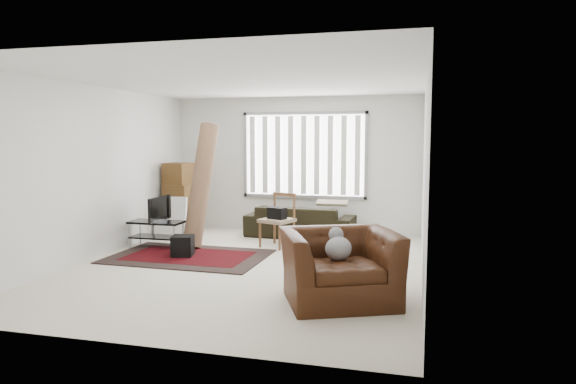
# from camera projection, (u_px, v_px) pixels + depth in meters

# --- Properties ---
(room) EXTENTS (6.00, 6.02, 2.71)m
(room) POSITION_uv_depth(u_px,v_px,m) (259.00, 146.00, 7.86)
(room) COLOR beige
(room) RESTS_ON ground
(persian_rug) EXTENTS (2.47, 1.67, 0.02)m
(persian_rug) POSITION_uv_depth(u_px,v_px,m) (189.00, 256.00, 8.17)
(persian_rug) COLOR black
(persian_rug) RESTS_ON ground
(tv_stand) EXTENTS (0.92, 0.42, 0.46)m
(tv_stand) POSITION_uv_depth(u_px,v_px,m) (156.00, 228.00, 8.86)
(tv_stand) COLOR black
(tv_stand) RESTS_ON ground
(tv) EXTENTS (0.10, 0.75, 0.43)m
(tv) POSITION_uv_depth(u_px,v_px,m) (156.00, 209.00, 8.82)
(tv) COLOR black
(tv) RESTS_ON tv_stand
(subwoofer) EXTENTS (0.39, 0.39, 0.32)m
(subwoofer) POSITION_uv_depth(u_px,v_px,m) (183.00, 246.00, 8.16)
(subwoofer) COLOR black
(subwoofer) RESTS_ON persian_rug
(moving_boxes) EXTENTS (0.63, 0.59, 1.40)m
(moving_boxes) POSITION_uv_depth(u_px,v_px,m) (179.00, 201.00, 10.13)
(moving_boxes) COLOR brown
(moving_boxes) RESTS_ON ground
(white_flatpack) EXTENTS (0.64, 0.32, 0.78)m
(white_flatpack) POSITION_uv_depth(u_px,v_px,m) (171.00, 217.00, 9.79)
(white_flatpack) COLOR silver
(white_flatpack) RESTS_ON ground
(rolled_rug) EXTENTS (0.49, 0.96, 2.16)m
(rolled_rug) POSITION_uv_depth(u_px,v_px,m) (201.00, 185.00, 8.90)
(rolled_rug) COLOR brown
(rolled_rug) RESTS_ON ground
(sofa) EXTENTS (2.10, 0.99, 0.79)m
(sofa) POSITION_uv_depth(u_px,v_px,m) (300.00, 216.00, 9.83)
(sofa) COLOR black
(sofa) RESTS_ON ground
(side_chair) EXTENTS (0.64, 0.64, 0.93)m
(side_chair) POSITION_uv_depth(u_px,v_px,m) (278.00, 218.00, 8.91)
(side_chair) COLOR #826D55
(side_chair) RESTS_ON ground
(armchair) EXTENTS (1.60, 1.52, 0.94)m
(armchair) POSITION_uv_depth(u_px,v_px,m) (340.00, 261.00, 5.91)
(armchair) COLOR #391A0B
(armchair) RESTS_ON ground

